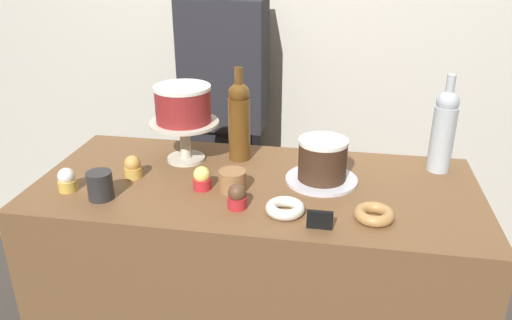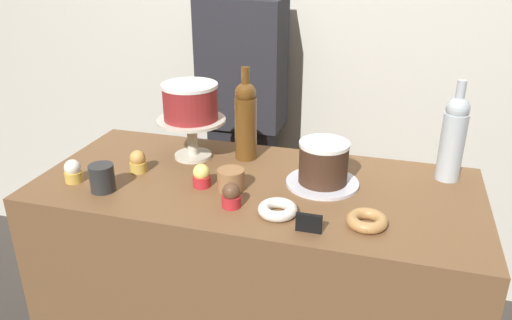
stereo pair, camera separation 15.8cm
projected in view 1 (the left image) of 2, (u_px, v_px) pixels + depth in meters
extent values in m
cube|color=beige|center=(290.00, 17.00, 2.25)|extent=(6.00, 0.05, 2.60)
cube|color=brown|center=(256.00, 298.00, 1.79)|extent=(1.40, 0.63, 0.91)
cylinder|color=beige|center=(186.00, 158.00, 1.78)|extent=(0.13, 0.13, 0.01)
cylinder|color=beige|center=(185.00, 141.00, 1.75)|extent=(0.04, 0.04, 0.12)
cylinder|color=beige|center=(184.00, 123.00, 1.72)|extent=(0.24, 0.24, 0.01)
cylinder|color=maroon|center=(183.00, 106.00, 1.70)|extent=(0.19, 0.19, 0.11)
cylinder|color=white|center=(182.00, 88.00, 1.67)|extent=(0.19, 0.19, 0.01)
cylinder|color=silver|center=(321.00, 180.00, 1.62)|extent=(0.23, 0.23, 0.01)
cylinder|color=#3D2619|center=(322.00, 161.00, 1.60)|extent=(0.15, 0.15, 0.12)
cylinder|color=white|center=(324.00, 141.00, 1.57)|extent=(0.16, 0.16, 0.01)
cylinder|color=#B2BCC1|center=(442.00, 139.00, 1.66)|extent=(0.08, 0.08, 0.22)
sphere|color=#B2BCC1|center=(448.00, 102.00, 1.61)|extent=(0.07, 0.07, 0.07)
cylinder|color=#B2BCC1|center=(450.00, 86.00, 1.59)|extent=(0.03, 0.03, 0.08)
cylinder|color=#5B3814|center=(239.00, 129.00, 1.75)|extent=(0.08, 0.08, 0.22)
sphere|color=#5B3814|center=(239.00, 93.00, 1.70)|extent=(0.07, 0.07, 0.07)
cylinder|color=#5B3814|center=(239.00, 79.00, 1.68)|extent=(0.03, 0.03, 0.08)
cylinder|color=gold|center=(68.00, 185.00, 1.56)|extent=(0.06, 0.06, 0.03)
sphere|color=white|center=(66.00, 176.00, 1.55)|extent=(0.05, 0.05, 0.05)
cylinder|color=red|center=(202.00, 184.00, 1.57)|extent=(0.06, 0.06, 0.03)
sphere|color=#EFDB6B|center=(202.00, 175.00, 1.56)|extent=(0.05, 0.05, 0.05)
cylinder|color=gold|center=(133.00, 172.00, 1.65)|extent=(0.06, 0.06, 0.03)
sphere|color=#CC9347|center=(132.00, 163.00, 1.63)|extent=(0.05, 0.05, 0.05)
cylinder|color=red|center=(237.00, 202.00, 1.46)|extent=(0.06, 0.06, 0.03)
sphere|color=brown|center=(237.00, 193.00, 1.45)|extent=(0.05, 0.05, 0.05)
torus|color=silver|center=(285.00, 208.00, 1.43)|extent=(0.11, 0.11, 0.03)
torus|color=#B27F47|center=(374.00, 214.00, 1.40)|extent=(0.11, 0.11, 0.03)
cylinder|color=olive|center=(233.00, 189.00, 1.56)|extent=(0.08, 0.08, 0.01)
cylinder|color=olive|center=(233.00, 186.00, 1.56)|extent=(0.08, 0.08, 0.01)
cylinder|color=olive|center=(233.00, 182.00, 1.55)|extent=(0.08, 0.08, 0.01)
cylinder|color=olive|center=(232.00, 179.00, 1.55)|extent=(0.08, 0.08, 0.01)
cylinder|color=olive|center=(232.00, 176.00, 1.54)|extent=(0.08, 0.08, 0.01)
cylinder|color=olive|center=(232.00, 173.00, 1.54)|extent=(0.08, 0.08, 0.01)
cube|color=black|center=(320.00, 220.00, 1.35)|extent=(0.07, 0.01, 0.05)
cylinder|color=#282828|center=(100.00, 185.00, 1.50)|extent=(0.08, 0.08, 0.08)
cube|color=black|center=(228.00, 207.00, 2.46)|extent=(0.28, 0.18, 0.85)
cube|color=#232328|center=(224.00, 64.00, 2.18)|extent=(0.36, 0.22, 0.55)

